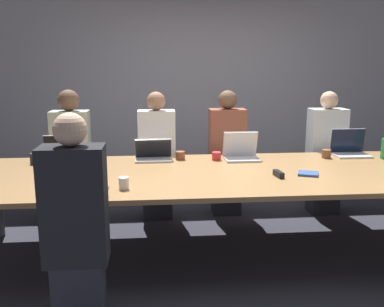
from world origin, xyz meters
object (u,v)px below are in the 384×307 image
Objects in this scene: cup_far_right at (326,154)px; laptop_far_left at (63,155)px; laptop_far_center at (241,151)px; person_far_midleft at (157,158)px; cup_far_center at (216,156)px; stapler at (279,174)px; bottle_far_right at (384,148)px; person_far_right at (325,155)px; laptop_far_right at (349,148)px; cup_near_left at (124,183)px; person_far_center at (227,155)px; laptop_far_midleft at (153,154)px; person_near_left at (76,227)px; cup_far_midleft at (180,155)px; laptop_near_left at (86,184)px; person_far_left at (72,158)px; cup_far_left at (35,159)px.

cup_far_right is 0.25× the size of laptop_far_left.
laptop_far_center is 0.25× the size of person_far_midleft.
laptop_far_center is 0.95× the size of laptop_far_left.
cup_far_center reaches higher than stapler.
person_far_right is at bearing 122.58° from bottle_far_right.
laptop_far_right is 0.42m from person_far_right.
cup_near_left is at bearing -139.05° from laptop_far_center.
laptop_far_left is at bearing -163.11° from person_far_center.
bottle_far_right is (1.69, -0.09, 0.07)m from cup_far_center.
person_near_left is at bearing -107.72° from laptop_far_midleft.
cup_far_midleft is 1.31m from laptop_near_left.
cup_far_right is 2.19m from cup_near_left.
person_far_left reaches higher than cup_near_left.
person_far_left is at bearing 91.09° from laptop_far_left.
cup_far_center is 0.06× the size of person_far_right.
person_far_right is at bearing 32.97° from cup_near_left.
person_far_midleft reaches higher than cup_far_midleft.
laptop_far_left is 1.17m from cup_near_left.
cup_far_midleft reaches higher than stapler.
cup_far_center is at bearing 114.88° from stapler.
person_far_left is at bearing 179.40° from person_far_right.
person_far_center reaches higher than bottle_far_right.
laptop_far_right is at bearing 20.45° from cup_far_right.
laptop_far_left is 1.60m from person_near_left.
person_near_left is at bearing -153.36° from bottle_far_right.
person_near_left is (-2.45, -1.98, 0.01)m from person_far_right.
laptop_far_left is (-1.50, 0.04, 0.04)m from cup_far_center.
bottle_far_right is 0.18× the size of person_far_left.
cup_far_left is (-2.89, -0.01, 0.01)m from cup_far_right.
bottle_far_right is at bearing -23.54° from person_far_center.
bottle_far_right is (1.44, -0.12, 0.03)m from laptop_far_center.
cup_far_midleft is at bearing 177.83° from cup_far_right.
cup_near_left is at bearing -176.40° from stapler.
laptop_far_midleft is 1.00m from person_far_left.
person_far_center is at bearing 31.62° from laptop_far_midleft.
person_far_center is 4.54× the size of laptop_near_left.
person_far_midleft is at bearing 179.97° from person_far_right.
person_far_right is at bearing 67.95° from cup_far_right.
person_near_left is at bearing -122.69° from person_far_center.
laptop_far_right is (1.78, 0.05, 0.04)m from cup_far_midleft.
laptop_far_midleft is at bearing 137.97° from stapler.
laptop_far_right is (2.05, 0.06, 0.01)m from laptop_far_midleft.
cup_far_midleft is 1.78m from laptop_far_right.
cup_far_midleft is 1.08m from stapler.
bottle_far_right is at bearing 18.31° from cup_near_left.
cup_far_center is 1.51m from laptop_near_left.
person_far_left is (-1.51, 0.51, -0.10)m from cup_far_center.
person_far_center is 1.79m from laptop_far_left.
cup_near_left is at bearing -102.97° from laptop_far_midleft.
laptop_far_left is at bearing -178.67° from laptop_far_right.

